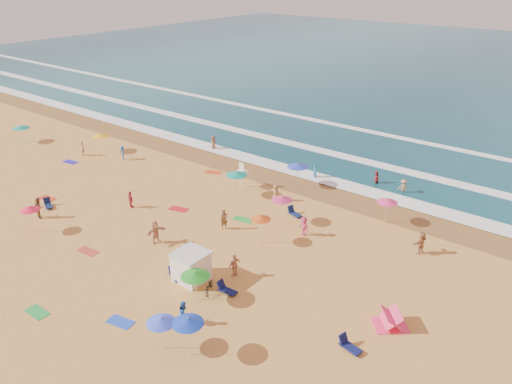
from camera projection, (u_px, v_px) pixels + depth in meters
The scene contains 13 objects.
ground at pixel (191, 226), 41.33m from camera, with size 220.00×220.00×0.00m, color gold.
ocean at pixel (482, 69), 101.64m from camera, with size 220.00×140.00×0.18m, color #0C4756.
wet_sand at pixel (279, 179), 50.31m from camera, with size 220.00×220.00×0.00m, color olive.
surf_foam at pixel (324, 154), 56.60m from camera, with size 200.00×18.70×0.05m.
cabana at pixel (191, 267), 33.94m from camera, with size 2.00×2.00×2.00m, color white.
cabana_roof at pixel (190, 254), 33.50m from camera, with size 2.20×2.20×0.12m, color silver.
bicycle at pixel (209, 286), 32.92m from camera, with size 0.54×1.56×0.82m, color black.
lifeguard_stand at pixel (242, 177), 48.06m from camera, with size 1.20×1.20×2.10m, color white, non-canonical shape.
beach_umbrellas at pixel (163, 196), 41.58m from camera, with size 57.64×27.92×0.82m.
loungers at pixel (262, 282), 33.77m from camera, with size 48.95×20.79×0.34m.
towels at pixel (180, 238), 39.51m from camera, with size 46.34×24.81×0.03m.
popup_tents at pixel (484, 330), 28.73m from camera, with size 11.72×6.53×1.20m.
beachgoers at pixel (214, 200), 44.06m from camera, with size 46.90×27.39×2.09m.
Camera 1 is at (26.49, -25.46, 19.88)m, focal length 35.00 mm.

